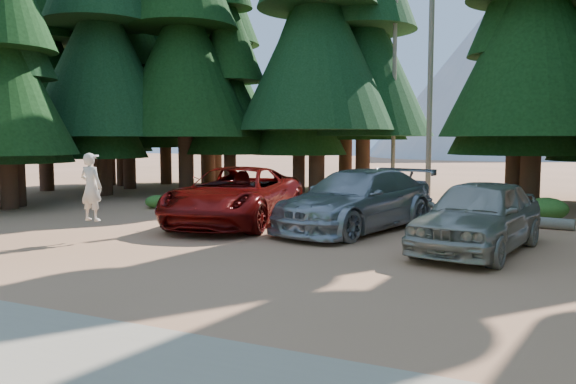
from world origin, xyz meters
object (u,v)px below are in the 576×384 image
frisbee_player (91,187)px  log_left (279,201)px  log_mid (469,216)px  log_right (481,218)px  red_pickup (236,196)px  silver_minivan_right (479,215)px  silver_minivan_center (357,200)px

frisbee_player → log_left: bearing=-95.4°
log_mid → log_right: bearing=-13.9°
red_pickup → silver_minivan_right: bearing=-19.6°
frisbee_player → silver_minivan_center: bearing=-142.2°
frisbee_player → log_left: 10.08m
silver_minivan_center → log_left: (-5.09, 5.25, -0.76)m
red_pickup → silver_minivan_center: size_ratio=1.06×
red_pickup → log_right: bearing=16.3°
red_pickup → frisbee_player: size_ratio=3.65×
log_mid → log_right: 0.74m
red_pickup → frisbee_player: bearing=-123.3°
red_pickup → silver_minivan_center: bearing=-2.2°
frisbee_player → log_mid: bearing=-137.7°
log_mid → red_pickup: bearing=-111.5°
silver_minivan_right → log_mid: 5.45m
silver_minivan_center → frisbee_player: size_ratio=3.45×
log_left → log_mid: 8.06m
frisbee_player → red_pickup: bearing=-115.7°
log_left → log_mid: (7.86, -1.77, 0.00)m
silver_minivan_center → silver_minivan_right: bearing=-11.2°
frisbee_player → log_mid: (8.51, 8.20, -1.31)m
log_mid → log_right: size_ratio=0.59×
silver_minivan_center → log_right: 4.41m
silver_minivan_right → log_left: (-8.73, 7.10, -0.74)m
log_mid → log_right: log_right is taller
silver_minivan_center → log_right: (3.23, 2.91, -0.72)m
silver_minivan_center → log_left: size_ratio=1.68×
silver_minivan_center → silver_minivan_right: (3.64, -1.85, -0.02)m
log_mid → silver_minivan_center: bearing=-90.9°
frisbee_player → log_left: size_ratio=0.49×
red_pickup → log_mid: bearing=21.7°
silver_minivan_right → silver_minivan_center: bearing=164.0°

